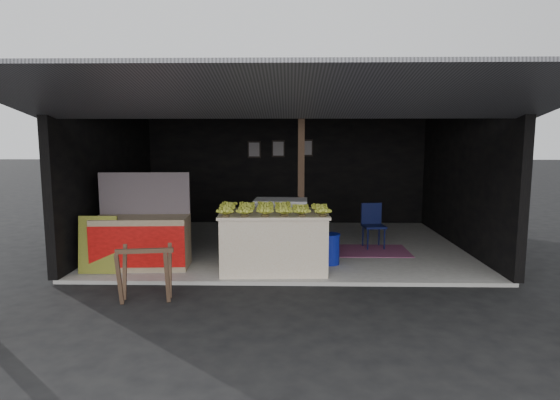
{
  "coord_description": "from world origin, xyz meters",
  "views": [
    {
      "loc": [
        0.09,
        -6.78,
        2.22
      ],
      "look_at": [
        -0.08,
        1.5,
        1.1
      ],
      "focal_mm": 30.0,
      "sensor_mm": 36.0,
      "label": 1
    }
  ],
  "objects_px": {
    "banana_table": "(274,241)",
    "water_barrel": "(330,250)",
    "sawhorse": "(145,268)",
    "plastic_chair": "(373,222)",
    "neighbor_stall": "(142,239)",
    "white_crate": "(281,228)"
  },
  "relations": [
    {
      "from": "neighbor_stall",
      "to": "sawhorse",
      "type": "xyz_separation_m",
      "value": [
        0.51,
        -1.48,
        -0.07
      ]
    },
    {
      "from": "white_crate",
      "to": "plastic_chair",
      "type": "height_order",
      "value": "white_crate"
    },
    {
      "from": "banana_table",
      "to": "sawhorse",
      "type": "xyz_separation_m",
      "value": [
        -1.68,
        -1.37,
        -0.07
      ]
    },
    {
      "from": "banana_table",
      "to": "neighbor_stall",
      "type": "relative_size",
      "value": 1.13
    },
    {
      "from": "sawhorse",
      "to": "plastic_chair",
      "type": "bearing_deg",
      "value": 31.4
    },
    {
      "from": "white_crate",
      "to": "plastic_chair",
      "type": "relative_size",
      "value": 1.21
    },
    {
      "from": "sawhorse",
      "to": "banana_table",
      "type": "bearing_deg",
      "value": 30.36
    },
    {
      "from": "water_barrel",
      "to": "plastic_chair",
      "type": "distance_m",
      "value": 1.6
    },
    {
      "from": "white_crate",
      "to": "water_barrel",
      "type": "bearing_deg",
      "value": -28.69
    },
    {
      "from": "banana_table",
      "to": "neighbor_stall",
      "type": "distance_m",
      "value": 2.19
    },
    {
      "from": "banana_table",
      "to": "water_barrel",
      "type": "distance_m",
      "value": 1.05
    },
    {
      "from": "neighbor_stall",
      "to": "water_barrel",
      "type": "bearing_deg",
      "value": 1.79
    },
    {
      "from": "sawhorse",
      "to": "water_barrel",
      "type": "height_order",
      "value": "sawhorse"
    },
    {
      "from": "water_barrel",
      "to": "neighbor_stall",
      "type": "bearing_deg",
      "value": -174.92
    },
    {
      "from": "banana_table",
      "to": "water_barrel",
      "type": "xyz_separation_m",
      "value": [
        0.94,
        0.39,
        -0.23
      ]
    },
    {
      "from": "neighbor_stall",
      "to": "sawhorse",
      "type": "relative_size",
      "value": 2.07
    },
    {
      "from": "plastic_chair",
      "to": "white_crate",
      "type": "bearing_deg",
      "value": -164.69
    },
    {
      "from": "white_crate",
      "to": "water_barrel",
      "type": "xyz_separation_m",
      "value": [
        0.84,
        -0.51,
        -0.28
      ]
    },
    {
      "from": "banana_table",
      "to": "white_crate",
      "type": "xyz_separation_m",
      "value": [
        0.1,
        0.9,
        0.04
      ]
    },
    {
      "from": "sawhorse",
      "to": "plastic_chair",
      "type": "distance_m",
      "value": 4.68
    },
    {
      "from": "water_barrel",
      "to": "plastic_chair",
      "type": "xyz_separation_m",
      "value": [
        0.95,
        1.26,
        0.26
      ]
    },
    {
      "from": "white_crate",
      "to": "plastic_chair",
      "type": "bearing_deg",
      "value": 25.33
    }
  ]
}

